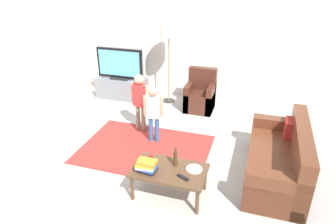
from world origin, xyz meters
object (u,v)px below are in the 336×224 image
(tv_stand, at_px, (122,88))
(plate, at_px, (194,169))
(tv, at_px, (120,64))
(child_center, at_px, (153,109))
(child_near_tv, at_px, (140,97))
(soda_can, at_px, (151,158))
(floor_lamp, at_px, (169,35))
(coffee_table, at_px, (169,172))
(tv_remote, at_px, (183,177))
(book_stack, at_px, (147,166))
(armchair, at_px, (200,96))
(couch, at_px, (281,161))
(bottle, at_px, (176,158))

(tv_stand, distance_m, plate, 3.73)
(tv, height_order, child_center, tv)
(child_near_tv, bearing_deg, soda_can, -62.74)
(floor_lamp, distance_m, soda_can, 3.24)
(coffee_table, height_order, plate, plate)
(tv_remote, bearing_deg, child_near_tv, 151.23)
(floor_lamp, xyz_separation_m, child_near_tv, (-0.11, -1.46, -0.87))
(tv, height_order, book_stack, tv)
(child_center, bearing_deg, soda_can, -71.64)
(armchair, distance_m, tv_remote, 3.05)
(book_stack, bearing_deg, couch, 29.18)
(book_stack, bearing_deg, floor_lamp, 102.33)
(floor_lamp, relative_size, soda_can, 14.83)
(book_stack, xyz_separation_m, bottle, (0.33, 0.24, 0.03))
(child_center, relative_size, soda_can, 8.75)
(floor_lamp, bearing_deg, soda_can, -77.13)
(floor_lamp, relative_size, bottle, 6.25)
(tv_stand, bearing_deg, couch, -30.19)
(child_near_tv, xyz_separation_m, soda_can, (0.79, -1.53, -0.19))
(child_center, height_order, coffee_table, child_center)
(tv_stand, relative_size, book_stack, 4.18)
(soda_can, height_order, plate, soda_can)
(book_stack, xyz_separation_m, tv_remote, (0.50, -0.00, -0.07))
(child_center, xyz_separation_m, soda_can, (0.40, -1.20, -0.15))
(couch, distance_m, floor_lamp, 3.54)
(bottle, bearing_deg, tv_remote, -54.69)
(tv_stand, relative_size, floor_lamp, 0.67)
(floor_lamp, bearing_deg, child_near_tv, -94.15)
(tv_stand, xyz_separation_m, bottle, (2.15, -2.82, 0.29))
(tv, height_order, armchair, tv)
(couch, height_order, book_stack, couch)
(coffee_table, height_order, tv_remote, tv_remote)
(floor_lamp, height_order, plate, floor_lamp)
(tv, xyz_separation_m, tv_remote, (2.32, -3.04, -0.42))
(coffee_table, xyz_separation_m, tv_remote, (0.22, -0.12, 0.06))
(tv_stand, height_order, child_center, child_center)
(armchair, xyz_separation_m, coffee_table, (0.19, -2.90, 0.07))
(bottle, height_order, plate, bottle)
(child_near_tv, distance_m, tv_remote, 2.20)
(book_stack, height_order, soda_can, book_stack)
(child_center, bearing_deg, coffee_table, -61.75)
(armchair, xyz_separation_m, tv_remote, (0.41, -3.02, 0.13))
(tv_stand, distance_m, book_stack, 3.57)
(armchair, bearing_deg, tv_stand, 178.82)
(tv, distance_m, bottle, 3.54)
(couch, bearing_deg, book_stack, -150.82)
(coffee_table, xyz_separation_m, soda_can, (-0.30, 0.10, 0.11))
(tv, height_order, couch, tv)
(book_stack, bearing_deg, tv_stand, 120.79)
(floor_lamp, relative_size, tv_remote, 10.47)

